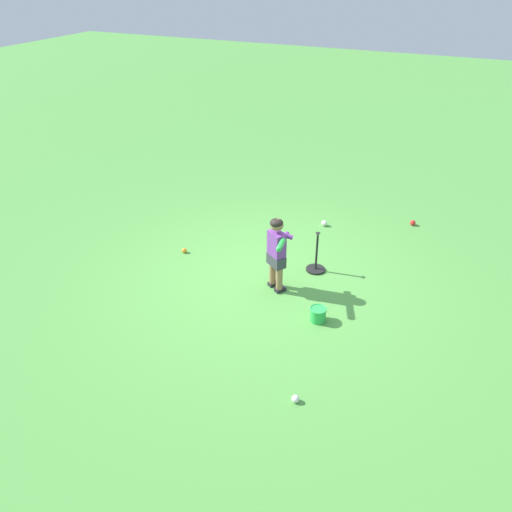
{
  "coord_description": "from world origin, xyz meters",
  "views": [
    {
      "loc": [
        -5.66,
        -2.49,
        4.03
      ],
      "look_at": [
        -0.19,
        0.02,
        0.45
      ],
      "focal_mm": 35.97,
      "sensor_mm": 36.0,
      "label": 1
    }
  ],
  "objects_px": {
    "play_ball_behind_batter": "(324,223)",
    "toy_bucket": "(318,314)",
    "batting_tee": "(316,264)",
    "play_ball_far_right": "(184,250)",
    "play_ball_by_bucket": "(295,399)",
    "child_batter": "(277,248)",
    "play_ball_far_left": "(413,223)"
  },
  "relations": [
    {
      "from": "play_ball_behind_batter",
      "to": "toy_bucket",
      "type": "bearing_deg",
      "value": -163.74
    },
    {
      "from": "play_ball_behind_batter",
      "to": "batting_tee",
      "type": "xyz_separation_m",
      "value": [
        -1.41,
        -0.33,
        0.05
      ]
    },
    {
      "from": "toy_bucket",
      "to": "batting_tee",
      "type": "bearing_deg",
      "value": 20.16
    },
    {
      "from": "play_ball_far_right",
      "to": "play_ball_behind_batter",
      "type": "xyz_separation_m",
      "value": [
        1.77,
        -1.7,
        0.01
      ]
    },
    {
      "from": "play_ball_by_bucket",
      "to": "toy_bucket",
      "type": "xyz_separation_m",
      "value": [
        1.4,
        0.23,
        0.06
      ]
    },
    {
      "from": "child_batter",
      "to": "batting_tee",
      "type": "distance_m",
      "value": 0.94
    },
    {
      "from": "batting_tee",
      "to": "play_ball_by_bucket",
      "type": "bearing_deg",
      "value": -165.73
    },
    {
      "from": "play_ball_by_bucket",
      "to": "batting_tee",
      "type": "bearing_deg",
      "value": 14.27
    },
    {
      "from": "play_ball_far_left",
      "to": "play_ball_by_bucket",
      "type": "relative_size",
      "value": 1.13
    },
    {
      "from": "play_ball_far_right",
      "to": "batting_tee",
      "type": "bearing_deg",
      "value": -79.86
    },
    {
      "from": "play_ball_far_left",
      "to": "child_batter",
      "type": "bearing_deg",
      "value": 153.28
    },
    {
      "from": "play_ball_behind_batter",
      "to": "toy_bucket",
      "type": "xyz_separation_m",
      "value": [
        -2.53,
        -0.74,
        0.05
      ]
    },
    {
      "from": "play_ball_behind_batter",
      "to": "play_ball_far_left",
      "type": "bearing_deg",
      "value": -64.56
    },
    {
      "from": "batting_tee",
      "to": "toy_bucket",
      "type": "height_order",
      "value": "batting_tee"
    },
    {
      "from": "play_ball_far_left",
      "to": "batting_tee",
      "type": "relative_size",
      "value": 0.15
    },
    {
      "from": "play_ball_behind_batter",
      "to": "child_batter",
      "type": "bearing_deg",
      "value": 179.64
    },
    {
      "from": "play_ball_behind_batter",
      "to": "toy_bucket",
      "type": "distance_m",
      "value": 2.64
    },
    {
      "from": "child_batter",
      "to": "play_ball_far_left",
      "type": "height_order",
      "value": "child_batter"
    },
    {
      "from": "play_ball_far_right",
      "to": "toy_bucket",
      "type": "xyz_separation_m",
      "value": [
        -0.76,
        -2.43,
        0.06
      ]
    },
    {
      "from": "child_batter",
      "to": "batting_tee",
      "type": "xyz_separation_m",
      "value": [
        0.69,
        -0.34,
        -0.55
      ]
    },
    {
      "from": "play_ball_far_left",
      "to": "batting_tee",
      "type": "xyz_separation_m",
      "value": [
        -2.06,
        1.04,
        0.06
      ]
    },
    {
      "from": "child_batter",
      "to": "play_ball_far_right",
      "type": "height_order",
      "value": "child_batter"
    },
    {
      "from": "play_ball_far_left",
      "to": "play_ball_behind_batter",
      "type": "relative_size",
      "value": 0.95
    },
    {
      "from": "play_ball_by_bucket",
      "to": "child_batter",
      "type": "bearing_deg",
      "value": 28.11
    },
    {
      "from": "child_batter",
      "to": "play_ball_behind_batter",
      "type": "distance_m",
      "value": 2.18
    },
    {
      "from": "play_ball_far_left",
      "to": "play_ball_behind_batter",
      "type": "distance_m",
      "value": 1.52
    },
    {
      "from": "play_ball_behind_batter",
      "to": "play_ball_by_bucket",
      "type": "bearing_deg",
      "value": -166.17
    },
    {
      "from": "play_ball_far_right",
      "to": "play_ball_by_bucket",
      "type": "relative_size",
      "value": 0.94
    },
    {
      "from": "play_ball_far_left",
      "to": "toy_bucket",
      "type": "height_order",
      "value": "toy_bucket"
    },
    {
      "from": "child_batter",
      "to": "play_ball_behind_batter",
      "type": "xyz_separation_m",
      "value": [
        2.1,
        -0.01,
        -0.6
      ]
    },
    {
      "from": "batting_tee",
      "to": "play_ball_far_left",
      "type": "bearing_deg",
      "value": -26.85
    },
    {
      "from": "play_ball_far_right",
      "to": "play_ball_behind_batter",
      "type": "relative_size",
      "value": 0.78
    }
  ]
}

